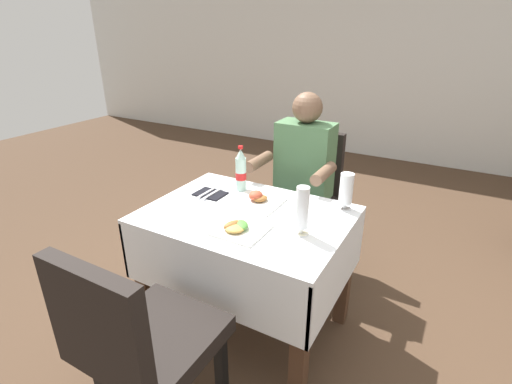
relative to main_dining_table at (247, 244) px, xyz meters
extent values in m
plane|color=#473323|center=(0.14, -0.12, -0.56)|extent=(11.00, 11.00, 0.00)
cube|color=silver|center=(0.14, 3.66, 0.98)|extent=(11.00, 0.12, 3.09)
cube|color=white|center=(0.00, 0.00, 0.17)|extent=(1.03, 0.76, 0.02)
cube|color=white|center=(0.00, -0.37, 0.00)|extent=(1.03, 0.02, 0.32)
cube|color=white|center=(0.00, 0.37, 0.00)|extent=(1.03, 0.02, 0.32)
cube|color=white|center=(-0.51, 0.00, 0.00)|extent=(0.02, 0.76, 0.32)
cube|color=white|center=(0.51, 0.00, 0.00)|extent=(0.02, 0.76, 0.32)
cube|color=#472D1E|center=(-0.46, -0.32, -0.20)|extent=(0.07, 0.07, 0.73)
cube|color=#472D1E|center=(0.46, -0.32, -0.20)|extent=(0.07, 0.07, 0.73)
cube|color=#472D1E|center=(-0.46, 0.32, -0.20)|extent=(0.07, 0.07, 0.73)
cube|color=#472D1E|center=(0.46, 0.32, -0.20)|extent=(0.07, 0.07, 0.73)
cube|color=black|center=(0.00, 0.68, -0.07)|extent=(0.44, 0.44, 0.08)
cube|color=black|center=(0.00, 0.93, 0.19)|extent=(0.42, 0.06, 0.44)
cube|color=black|center=(-0.17, 0.51, -0.34)|extent=(0.04, 0.04, 0.45)
cube|color=black|center=(0.17, 0.51, -0.34)|extent=(0.04, 0.04, 0.45)
cube|color=black|center=(-0.17, 0.85, -0.34)|extent=(0.04, 0.04, 0.45)
cube|color=black|center=(0.17, 0.85, -0.34)|extent=(0.04, 0.04, 0.45)
cube|color=black|center=(0.00, -0.68, -0.07)|extent=(0.44, 0.44, 0.08)
cube|color=black|center=(0.00, -0.93, 0.19)|extent=(0.42, 0.06, 0.44)
cube|color=black|center=(0.17, -0.51, -0.34)|extent=(0.04, 0.04, 0.45)
cube|color=black|center=(-0.17, -0.51, -0.34)|extent=(0.04, 0.04, 0.45)
cylinder|color=#282D42|center=(-0.06, 0.48, -0.34)|extent=(0.10, 0.10, 0.45)
cylinder|color=#282D42|center=(0.10, 0.48, -0.34)|extent=(0.10, 0.10, 0.45)
cube|color=#282D42|center=(0.02, 0.64, -0.05)|extent=(0.34, 0.36, 0.12)
cube|color=#4C754C|center=(0.02, 0.72, 0.26)|extent=(0.36, 0.20, 0.50)
sphere|color=brown|center=(0.02, 0.72, 0.60)|extent=(0.19, 0.19, 0.19)
cylinder|color=brown|center=(-0.20, 0.49, 0.28)|extent=(0.07, 0.26, 0.07)
cylinder|color=brown|center=(0.23, 0.49, 0.28)|extent=(0.07, 0.26, 0.07)
cube|color=white|center=(0.07, -0.17, 0.19)|extent=(0.23, 0.23, 0.01)
ellipsoid|color=gold|center=(0.06, -0.21, 0.21)|extent=(0.11, 0.11, 0.03)
ellipsoid|color=#99602D|center=(0.03, -0.19, 0.21)|extent=(0.07, 0.11, 0.03)
ellipsoid|color=#4C8E38|center=(0.07, -0.16, 0.21)|extent=(0.11, 0.11, 0.03)
cube|color=white|center=(-0.01, 0.12, 0.19)|extent=(0.25, 0.25, 0.01)
ellipsoid|color=#99602D|center=(0.00, 0.14, 0.21)|extent=(0.09, 0.10, 0.03)
ellipsoid|color=#C14C33|center=(-0.02, 0.14, 0.22)|extent=(0.08, 0.08, 0.05)
cylinder|color=white|center=(0.33, -0.06, 0.19)|extent=(0.07, 0.07, 0.01)
cylinder|color=white|center=(0.33, -0.06, 0.21)|extent=(0.02, 0.02, 0.03)
cylinder|color=white|center=(0.33, -0.06, 0.32)|extent=(0.06, 0.06, 0.20)
cylinder|color=gold|center=(0.33, -0.06, 0.30)|extent=(0.06, 0.06, 0.16)
cylinder|color=white|center=(0.42, 0.29, 0.19)|extent=(0.07, 0.07, 0.01)
cylinder|color=white|center=(0.42, 0.29, 0.21)|extent=(0.02, 0.02, 0.03)
cylinder|color=white|center=(0.42, 0.29, 0.30)|extent=(0.07, 0.07, 0.16)
cylinder|color=black|center=(0.42, 0.29, 0.27)|extent=(0.06, 0.06, 0.09)
cylinder|color=silver|center=(-0.18, 0.25, 0.28)|extent=(0.06, 0.06, 0.20)
cylinder|color=red|center=(-0.18, 0.25, 0.27)|extent=(0.06, 0.06, 0.04)
cone|color=silver|center=(-0.18, 0.25, 0.41)|extent=(0.06, 0.06, 0.05)
cylinder|color=red|center=(-0.18, 0.25, 0.44)|extent=(0.03, 0.03, 0.02)
cube|color=black|center=(-0.30, 0.10, 0.19)|extent=(0.17, 0.13, 0.01)
cube|color=silver|center=(-0.32, 0.10, 0.20)|extent=(0.02, 0.19, 0.01)
cube|color=silver|center=(-0.28, 0.10, 0.20)|extent=(0.02, 0.19, 0.01)
camera|label=1|loc=(0.90, -1.50, 1.07)|focal=26.76mm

